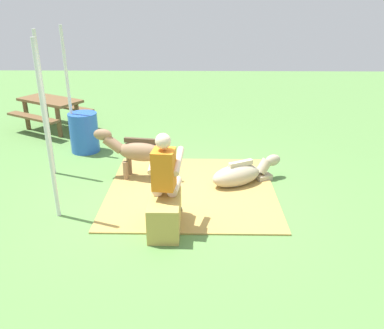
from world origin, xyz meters
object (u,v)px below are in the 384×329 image
at_px(person_seated, 166,175).
at_px(tent_pole_mid, 45,106).
at_px(picnic_bench, 51,106).
at_px(hay_bale, 165,215).
at_px(pony_lying, 241,174).
at_px(tent_pole_left, 47,134).
at_px(water_barrel, 84,132).
at_px(pony_standing, 137,151).
at_px(tent_pole_right, 69,92).

distance_m(person_seated, tent_pole_mid, 2.80).
relative_size(tent_pole_mid, picnic_bench, 1.27).
height_order(hay_bale, pony_lying, hay_bale).
bearing_deg(tent_pole_left, water_barrel, 6.67).
height_order(hay_bale, pony_standing, pony_standing).
bearing_deg(tent_pole_mid, water_barrel, -13.58).
height_order(hay_bale, tent_pole_mid, tent_pole_mid).
distance_m(pony_standing, tent_pole_right, 2.09).
bearing_deg(person_seated, water_barrel, 33.71).
bearing_deg(hay_bale, water_barrel, 32.06).
relative_size(hay_bale, person_seated, 0.55).
distance_m(hay_bale, picnic_bench, 5.36).
bearing_deg(tent_pole_right, hay_bale, -144.86).
relative_size(tent_pole_left, tent_pole_right, 1.00).
relative_size(pony_standing, tent_pole_right, 0.54).
relative_size(pony_lying, tent_pole_mid, 0.53).
bearing_deg(tent_pole_left, tent_pole_mid, 21.07).
xyz_separation_m(pony_standing, tent_pole_left, (-1.29, 0.97, 0.72)).
height_order(tent_pole_left, tent_pole_right, same).
bearing_deg(tent_pole_left, person_seated, -97.57).
distance_m(tent_pole_mid, picnic_bench, 2.76).
bearing_deg(picnic_bench, pony_standing, -138.50).
bearing_deg(tent_pole_left, pony_standing, -36.98).
relative_size(hay_bale, pony_lying, 0.57).
xyz_separation_m(person_seated, pony_lying, (1.30, -1.15, -0.56)).
relative_size(tent_pole_left, picnic_bench, 1.27).
xyz_separation_m(water_barrel, tent_pole_mid, (-1.12, 0.27, 0.83)).
bearing_deg(tent_pole_left, hay_bale, -103.41).
relative_size(hay_bale, tent_pole_left, 0.30).
relative_size(pony_standing, tent_pole_left, 0.54).
bearing_deg(tent_pole_mid, tent_pole_left, -158.93).
bearing_deg(picnic_bench, tent_pole_mid, -160.83).
relative_size(pony_standing, water_barrel, 1.68).
xyz_separation_m(water_barrel, tent_pole_left, (-2.62, -0.31, 0.83)).
relative_size(person_seated, pony_lying, 1.04).
relative_size(hay_bale, pony_standing, 0.55).
bearing_deg(pony_lying, person_seated, 138.64).
height_order(hay_bale, picnic_bench, picnic_bench).
bearing_deg(person_seated, hay_bale, 175.56).
relative_size(pony_lying, tent_pole_left, 0.53).
distance_m(hay_bale, pony_standing, 1.79).
height_order(water_barrel, tent_pole_left, tent_pole_left).
bearing_deg(pony_lying, tent_pole_right, 65.35).
bearing_deg(tent_pole_mid, pony_lying, -97.02).
bearing_deg(hay_bale, pony_lying, -38.34).
bearing_deg(water_barrel, pony_standing, -136.25).
relative_size(person_seated, picnic_bench, 0.70).
bearing_deg(tent_pole_mid, tent_pole_right, -3.64).
relative_size(pony_lying, tent_pole_right, 0.53).
relative_size(tent_pole_right, picnic_bench, 1.27).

